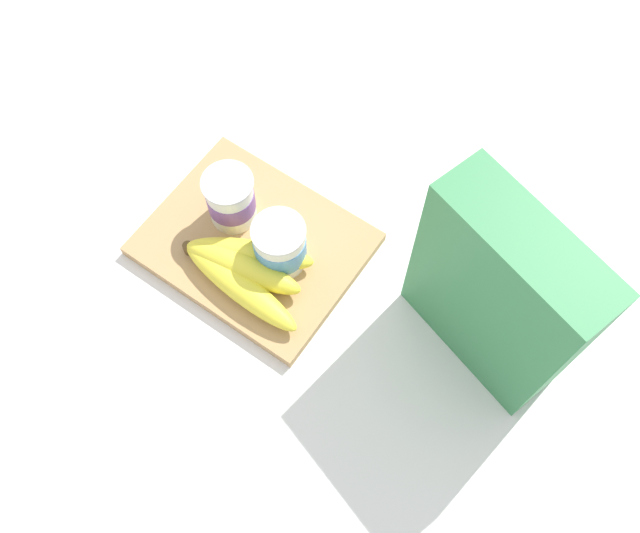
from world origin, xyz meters
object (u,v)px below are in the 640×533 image
at_px(cutting_board, 254,244).
at_px(yogurt_cup_front, 231,199).
at_px(yogurt_cup_back, 279,246).
at_px(banana_bunch, 244,269).
at_px(cereal_box, 498,295).

height_order(cutting_board, yogurt_cup_front, yogurt_cup_front).
xyz_separation_m(yogurt_cup_front, yogurt_cup_back, (0.09, -0.02, -0.00)).
relative_size(cutting_board, yogurt_cup_back, 3.60).
relative_size(yogurt_cup_front, banana_bunch, 0.43).
bearing_deg(yogurt_cup_front, yogurt_cup_back, -11.61).
height_order(cereal_box, banana_bunch, cereal_box).
bearing_deg(cutting_board, cereal_box, 10.55).
relative_size(cereal_box, yogurt_cup_back, 3.44).
relative_size(cutting_board, yogurt_cup_front, 3.38).
height_order(yogurt_cup_front, banana_bunch, yogurt_cup_front).
bearing_deg(yogurt_cup_front, cutting_board, -20.23).
bearing_deg(cereal_box, banana_bunch, -143.04).
distance_m(cutting_board, yogurt_cup_front, 0.07).
xyz_separation_m(cutting_board, yogurt_cup_front, (-0.05, 0.02, 0.05)).
distance_m(yogurt_cup_back, banana_bunch, 0.06).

